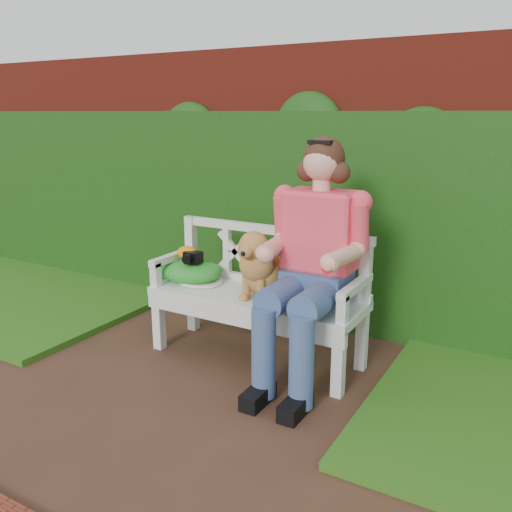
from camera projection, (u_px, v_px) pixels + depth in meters
The scene contains 11 objects.
ground at pixel (157, 403), 3.25m from camera, with size 60.00×60.00×0.00m, color #3F271C.
brick_wall at pixel (298, 185), 4.56m from camera, with size 10.00×0.30×2.20m, color maroon.
ivy_hedge at pixel (286, 218), 4.44m from camera, with size 10.00×0.18×1.70m, color #1C5B11.
grass_left at pixel (23, 293), 5.16m from camera, with size 2.60×2.00×0.05m, color #255F13.
garden_bench at pixel (256, 326), 3.79m from camera, with size 1.58×0.60×0.48m, color white, non-canonical shape.
seated_woman at pixel (316, 258), 3.41m from camera, with size 0.68×0.90×1.60m, color #DD496C, non-canonical shape.
dog at pixel (262, 262), 3.63m from camera, with size 0.32×0.43×0.48m, color olive, non-canonical shape.
tennis_racket at pixel (196, 280), 3.97m from camera, with size 0.66×0.28×0.03m, color beige, non-canonical shape.
green_bag at pixel (191, 271), 3.99m from camera, with size 0.47×0.36×0.16m, color green, non-canonical shape.
camera_item at pixel (193, 257), 3.90m from camera, with size 0.12×0.09×0.08m, color black.
baseball_glove at pixel (187, 253), 3.97m from camera, with size 0.16×0.12×0.10m, color orange.
Camera 1 is at (1.97, -2.23, 1.69)m, focal length 38.00 mm.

